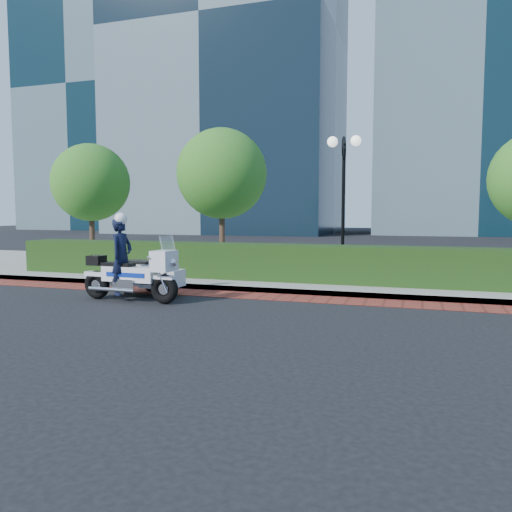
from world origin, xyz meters
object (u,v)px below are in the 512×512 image
(tree_b, at_px, (222,174))
(tree_a, at_px, (91,183))
(police_motorcycle, at_px, (135,269))
(lamppost, at_px, (344,183))

(tree_b, bearing_deg, tree_a, 180.00)
(tree_a, height_order, tree_b, tree_b)
(tree_b, xyz_separation_m, police_motorcycle, (0.28, -6.24, -2.73))
(lamppost, xyz_separation_m, tree_a, (-10.00, 1.30, 0.26))
(lamppost, bearing_deg, police_motorcycle, -130.51)
(lamppost, xyz_separation_m, tree_b, (-4.50, 1.30, 0.48))
(lamppost, height_order, police_motorcycle, lamppost)
(lamppost, height_order, tree_b, tree_b)
(police_motorcycle, bearing_deg, tree_b, 95.56)
(police_motorcycle, bearing_deg, lamppost, 52.50)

